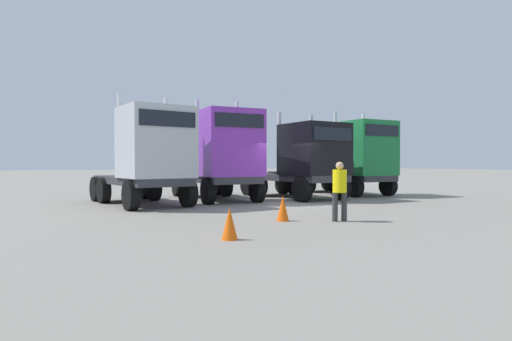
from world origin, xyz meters
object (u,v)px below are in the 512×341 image
at_px(semi_truck_silver, 150,156).
at_px(traffic_cone_mid, 230,224).
at_px(semi_truck_purple, 224,155).
at_px(traffic_cone_far, 283,208).
at_px(visitor_in_hivis, 340,187).
at_px(semi_truck_black, 306,160).
at_px(semi_truck_green, 357,158).

height_order(semi_truck_silver, traffic_cone_mid, semi_truck_silver).
distance_m(semi_truck_purple, traffic_cone_far, 7.02).
bearing_deg(visitor_in_hivis, traffic_cone_mid, 123.55).
height_order(semi_truck_silver, semi_truck_purple, semi_truck_purple).
height_order(semi_truck_purple, traffic_cone_far, semi_truck_purple).
bearing_deg(traffic_cone_far, traffic_cone_mid, -142.90).
relative_size(semi_truck_black, semi_truck_green, 0.94).
bearing_deg(semi_truck_black, traffic_cone_mid, -46.49).
xyz_separation_m(semi_truck_green, visitor_in_hivis, (-7.47, -7.51, -0.95)).
bearing_deg(semi_truck_purple, semi_truck_silver, -74.75).
height_order(visitor_in_hivis, traffic_cone_mid, visitor_in_hivis).
distance_m(traffic_cone_mid, traffic_cone_far, 3.34).
xyz_separation_m(visitor_in_hivis, traffic_cone_far, (-1.39, 0.85, -0.62)).
bearing_deg(semi_truck_silver, visitor_in_hivis, 21.96).
xyz_separation_m(semi_truck_silver, semi_truck_green, (11.08, 0.64, -0.02)).
relative_size(semi_truck_black, traffic_cone_mid, 8.40).
bearing_deg(visitor_in_hivis, semi_truck_silver, 45.19).
height_order(semi_truck_green, traffic_cone_far, semi_truck_green).
bearing_deg(traffic_cone_mid, semi_truck_purple, 66.00).
height_order(semi_truck_black, traffic_cone_far, semi_truck_black).
bearing_deg(semi_truck_black, semi_truck_green, 99.21).
bearing_deg(visitor_in_hivis, semi_truck_green, -27.35).
distance_m(semi_truck_silver, semi_truck_green, 11.10).
distance_m(semi_truck_black, visitor_in_hivis, 7.70).
relative_size(semi_truck_purple, semi_truck_green, 0.98).
relative_size(semi_truck_purple, visitor_in_hivis, 3.63).
distance_m(semi_truck_black, traffic_cone_far, 7.88).
distance_m(semi_truck_green, visitor_in_hivis, 10.64).
bearing_deg(traffic_cone_far, semi_truck_green, 36.94).
bearing_deg(semi_truck_silver, traffic_cone_mid, -8.88).
relative_size(semi_truck_green, traffic_cone_mid, 8.89).
height_order(semi_truck_black, semi_truck_green, semi_truck_green).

